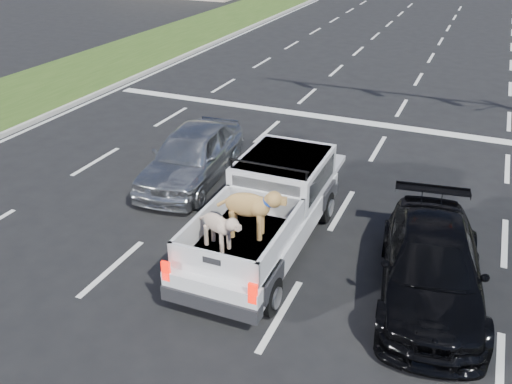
# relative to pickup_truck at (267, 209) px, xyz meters

# --- Properties ---
(ground) EXTENTS (160.00, 160.00, 0.00)m
(ground) POSITION_rel_pickup_truck_xyz_m (-0.70, -1.92, -0.86)
(ground) COLOR black
(ground) RESTS_ON ground
(road_markings) EXTENTS (17.75, 60.00, 0.01)m
(road_markings) POSITION_rel_pickup_truck_xyz_m (-0.70, 4.64, -0.86)
(road_markings) COLOR silver
(road_markings) RESTS_ON ground
(curb_left) EXTENTS (0.15, 60.00, 0.14)m
(curb_left) POSITION_rel_pickup_truck_xyz_m (-9.75, 4.08, -0.79)
(curb_left) COLOR #A19E94
(curb_left) RESTS_ON ground
(pickup_truck) EXTENTS (1.90, 4.92, 1.84)m
(pickup_truck) POSITION_rel_pickup_truck_xyz_m (0.00, 0.00, 0.00)
(pickup_truck) COLOR black
(pickup_truck) RESTS_ON ground
(silver_sedan) EXTENTS (2.06, 4.28, 1.41)m
(silver_sedan) POSITION_rel_pickup_truck_xyz_m (-2.90, 2.12, -0.16)
(silver_sedan) COLOR #B1B4B8
(silver_sedan) RESTS_ON ground
(black_coupe) EXTENTS (2.37, 4.51, 1.25)m
(black_coupe) POSITION_rel_pickup_truck_xyz_m (3.28, -0.38, -0.24)
(black_coupe) COLOR black
(black_coupe) RESTS_ON ground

